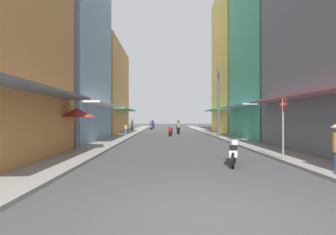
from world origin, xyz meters
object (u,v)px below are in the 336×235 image
Objects in this scene: motorbike_black at (178,128)px; pedestrian_midway at (126,128)px; motorbike_white at (234,152)px; motorbike_blue at (153,125)px; street_sign_no_entry at (283,120)px; vendor_umbrella at (77,113)px; utility_pole at (218,102)px; pedestrian_far at (132,125)px; motorbike_red at (170,131)px; motorbike_silver at (151,125)px.

motorbike_black is 6.03m from pedestrian_midway.
motorbike_blue is at bearing 97.85° from motorbike_white.
motorbike_blue is at bearing 101.72° from street_sign_no_entry.
motorbike_black and motorbike_blue have the same top height.
motorbike_black is at bearing 21.80° from pedestrian_midway.
pedestrian_midway is 0.68× the size of vendor_umbrella.
pedestrian_far is at bearing 129.45° from utility_pole.
motorbike_white and motorbike_red have the same top height.
vendor_umbrella is at bearing -112.57° from motorbike_red.
vendor_umbrella is at bearing -133.31° from utility_pole.
motorbike_red is (2.76, -14.81, -0.20)m from motorbike_silver.
motorbike_white is 1.05× the size of pedestrian_far.
utility_pole is at bearing -71.23° from motorbike_blue.
motorbike_red is 13.16m from vendor_umbrella.
pedestrian_far is at bearing 135.92° from motorbike_black.
utility_pole is (6.92, -20.37, 2.59)m from motorbike_blue.
motorbike_red is at bearing -61.56° from pedestrian_far.
pedestrian_far is (-7.06, 24.56, 0.33)m from motorbike_white.
motorbike_red is (-0.98, -3.44, -0.20)m from motorbike_black.
utility_pole is at bearing 80.14° from motorbike_white.
pedestrian_far reaches higher than pedestrian_midway.
utility_pole reaches higher than motorbike_blue.
pedestrian_far is 21.34m from vendor_umbrella.
motorbike_blue is (0.19, 3.43, 0.00)m from motorbike_silver.
pedestrian_midway is at bearing -96.85° from motorbike_blue.
motorbike_blue is 9.32m from pedestrian_far.
pedestrian_midway is 0.59× the size of street_sign_no_entry.
street_sign_no_entry is at bearing -76.62° from motorbike_silver.
motorbike_blue is 1.15× the size of pedestrian_midway.
street_sign_no_entry is (8.87, -15.86, 0.95)m from pedestrian_midway.
motorbike_white is (4.82, -30.14, -0.20)m from motorbike_silver.
motorbike_black is at bearing 100.24° from street_sign_no_entry.
motorbike_red is at bearing -105.94° from motorbike_black.
utility_pole reaches higher than street_sign_no_entry.
vendor_umbrella is at bearing -94.80° from motorbike_silver.
motorbike_white is 0.97× the size of motorbike_red.
motorbike_blue is at bearing 98.03° from motorbike_red.
street_sign_no_entry reaches higher than motorbike_red.
motorbike_red is 0.68× the size of street_sign_no_entry.
street_sign_no_entry is (-0.10, -12.53, -1.58)m from utility_pole.
motorbike_black is 15.22m from motorbike_blue.
motorbike_red is 10.51m from pedestrian_far.
pedestrian_midway is (-2.05, -17.04, 0.07)m from motorbike_blue.
utility_pole is (8.97, -3.33, 2.52)m from pedestrian_midway.
motorbike_silver is at bearing 103.38° from street_sign_no_entry.
utility_pole is at bearing -50.55° from pedestrian_far.
pedestrian_midway is (-5.60, -2.24, 0.07)m from motorbike_black.
motorbike_blue is at bearing 74.88° from pedestrian_far.
motorbike_blue is 17.16m from pedestrian_midway.
utility_pole is at bearing -26.09° from motorbike_red.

